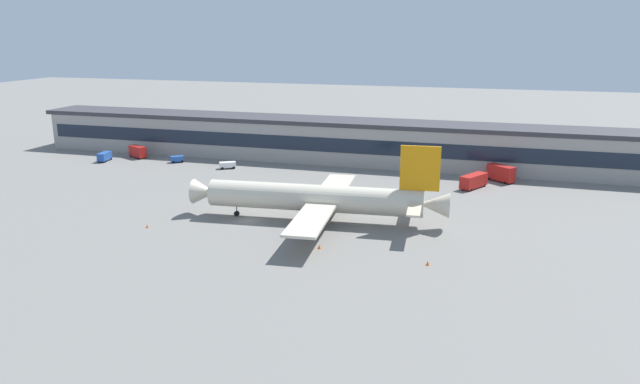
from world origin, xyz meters
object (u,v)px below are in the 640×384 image
at_px(traffic_cone_1, 428,263).
at_px(traffic_cone_2, 319,247).
at_px(stair_truck, 137,151).
at_px(traffic_cone_0, 147,226).
at_px(follow_me_car, 228,165).
at_px(baggage_tug, 177,159).
at_px(catering_truck, 500,173).
at_px(fuel_truck, 474,180).
at_px(crew_van, 104,156).
at_px(airliner, 319,198).

relative_size(traffic_cone_1, traffic_cone_2, 0.99).
bearing_deg(stair_truck, traffic_cone_2, -38.21).
distance_m(traffic_cone_0, traffic_cone_2, 35.36).
xyz_separation_m(follow_me_car, traffic_cone_1, (61.38, -55.27, -0.72)).
bearing_deg(follow_me_car, baggage_tug, 169.94).
height_order(catering_truck, follow_me_car, catering_truck).
distance_m(catering_truck, fuel_truck, 10.47).
xyz_separation_m(crew_van, traffic_cone_2, (80.79, -51.42, -1.09)).
bearing_deg(traffic_cone_1, catering_truck, 80.09).
distance_m(crew_van, traffic_cone_2, 95.77).
bearing_deg(follow_me_car, fuel_truck, -1.89).
distance_m(airliner, fuel_truck, 45.92).
relative_size(stair_truck, crew_van, 1.17).
distance_m(catering_truck, follow_me_car, 72.44).
bearing_deg(catering_truck, traffic_cone_2, -116.74).
bearing_deg(traffic_cone_1, traffic_cone_0, 176.01).
bearing_deg(crew_van, baggage_tug, 12.38).
distance_m(catering_truck, traffic_cone_0, 87.20).
bearing_deg(traffic_cone_0, catering_truck, 41.56).
height_order(stair_truck, crew_van, stair_truck).
height_order(stair_truck, traffic_cone_1, stair_truck).
distance_m(follow_me_car, traffic_cone_1, 82.60).
relative_size(fuel_truck, traffic_cone_0, 13.66).
height_order(stair_truck, traffic_cone_0, stair_truck).
bearing_deg(fuel_truck, stair_truck, 175.53).
height_order(fuel_truck, baggage_tug, fuel_truck).
distance_m(airliner, traffic_cone_0, 33.81).
height_order(baggage_tug, traffic_cone_2, baggage_tug).
xyz_separation_m(crew_van, baggage_tug, (21.16, 4.64, -0.37)).
height_order(traffic_cone_0, traffic_cone_1, traffic_cone_1).
distance_m(fuel_truck, traffic_cone_2, 56.15).
bearing_deg(catering_truck, follow_me_car, -174.96).
distance_m(airliner, baggage_tug, 68.81).
bearing_deg(traffic_cone_2, crew_van, 147.53).
height_order(airliner, traffic_cone_2, airliner).
bearing_deg(catering_truck, airliner, -127.84).
bearing_deg(traffic_cone_0, traffic_cone_2, -2.44).
distance_m(catering_truck, baggage_tug, 89.60).
bearing_deg(traffic_cone_2, fuel_truck, 64.84).
bearing_deg(traffic_cone_2, traffic_cone_1, -6.83).
xyz_separation_m(catering_truck, traffic_cone_1, (-10.77, -61.63, -1.93)).
xyz_separation_m(follow_me_car, traffic_cone_2, (42.25, -52.98, -0.72)).
relative_size(crew_van, baggage_tug, 1.35).
xyz_separation_m(catering_truck, traffic_cone_0, (-65.23, -57.84, -1.97)).
height_order(follow_me_car, traffic_cone_2, follow_me_car).
height_order(stair_truck, traffic_cone_2, stair_truck).
bearing_deg(stair_truck, follow_me_car, -9.73).
xyz_separation_m(airliner, stair_truck, (-69.68, 43.57, -2.80)).
relative_size(traffic_cone_0, traffic_cone_1, 0.87).
bearing_deg(traffic_cone_1, crew_van, 151.74).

